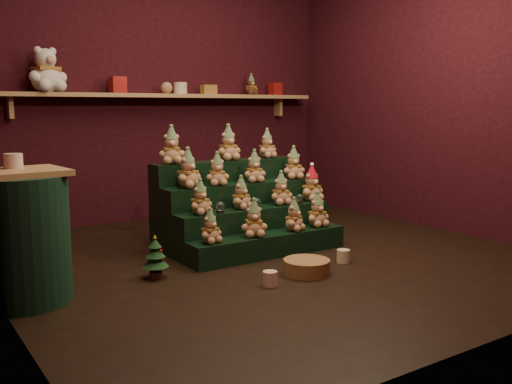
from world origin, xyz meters
TOP-DOWN VIEW (x-y plane):
  - ground at (0.00, 0.00)m, footprint 4.00×4.00m
  - back_wall at (0.00, 2.05)m, footprint 4.00×0.10m
  - right_wall at (2.05, 0.00)m, footprint 0.10×4.00m
  - back_shelf at (0.00, 1.87)m, footprint 3.60×0.26m
  - riser_tier_front at (0.02, 0.02)m, footprint 1.40×0.22m
  - riser_tier_midfront at (0.02, 0.24)m, footprint 1.40×0.22m
  - riser_tier_midback at (0.02, 0.46)m, footprint 1.40×0.22m
  - riser_tier_back at (0.02, 0.68)m, footprint 1.40×0.22m
  - teddy_0 at (-0.52, 0.02)m, footprint 0.22×0.20m
  - teddy_1 at (-0.13, 0.01)m, footprint 0.26×0.25m
  - teddy_2 at (0.26, 0.01)m, footprint 0.24×0.23m
  - teddy_3 at (0.53, 0.03)m, footprint 0.21×0.19m
  - teddy_4 at (-0.48, 0.24)m, footprint 0.22×0.20m
  - teddy_5 at (-0.09, 0.25)m, footprint 0.24×0.23m
  - teddy_6 at (0.30, 0.25)m, footprint 0.22×0.20m
  - teddy_7 at (0.64, 0.25)m, footprint 0.24×0.22m
  - teddy_8 at (-0.47, 0.46)m, footprint 0.27×0.26m
  - teddy_9 at (-0.21, 0.45)m, footprint 0.23×0.22m
  - teddy_10 at (0.17, 0.45)m, footprint 0.23×0.21m
  - teddy_11 at (0.59, 0.45)m, footprint 0.24×0.23m
  - teddy_12 at (-0.51, 0.66)m, footprint 0.27×0.26m
  - teddy_13 at (0.05, 0.69)m, footprint 0.22×0.20m
  - teddy_14 at (0.47, 0.69)m, footprint 0.21×0.20m
  - snow_globe_a at (-0.33, 0.18)m, footprint 0.07×0.07m
  - snow_globe_b at (0.01, 0.18)m, footprint 0.07×0.07m
  - snow_globe_c at (0.46, 0.18)m, footprint 0.06×0.06m
  - side_table at (-1.85, -0.04)m, footprint 0.57×0.57m
  - table_ornament at (-1.85, 0.06)m, footprint 0.11×0.11m
  - mini_christmas_tree at (-0.98, -0.03)m, footprint 0.18×0.18m
  - mug_left at (-0.42, -0.62)m, footprint 0.10×0.10m
  - mug_right at (0.38, -0.46)m, footprint 0.10×0.10m
  - wicker_basket at (-0.04, -0.54)m, footprint 0.41×0.41m
  - white_bear at (-1.19, 1.84)m, footprint 0.43×0.41m
  - brown_bear at (1.05, 1.84)m, footprint 0.16×0.15m
  - gift_tin_red_a at (-0.52, 1.85)m, footprint 0.14×0.14m
  - gift_tin_cream at (0.17, 1.85)m, footprint 0.14×0.14m
  - gift_tin_red_b at (1.39, 1.85)m, footprint 0.12×0.12m
  - shelf_plush_ball at (0.01, 1.85)m, footprint 0.12×0.12m
  - scarf_gift_box at (0.50, 1.85)m, footprint 0.16×0.10m

SIDE VIEW (x-z plane):
  - ground at x=0.00m, z-range 0.00..0.00m
  - mug_left at x=-0.42m, z-range 0.00..0.10m
  - mug_right at x=0.38m, z-range 0.00..0.10m
  - wicker_basket at x=-0.04m, z-range 0.00..0.10m
  - riser_tier_front at x=0.02m, z-range 0.00..0.18m
  - mini_christmas_tree at x=-0.98m, z-range 0.00..0.31m
  - riser_tier_midfront at x=0.02m, z-range 0.00..0.36m
  - riser_tier_midback at x=0.02m, z-range 0.00..0.54m
  - teddy_0 at x=-0.52m, z-range 0.18..0.43m
  - teddy_2 at x=0.26m, z-range 0.18..0.45m
  - teddy_3 at x=0.53m, z-range 0.18..0.47m
  - teddy_1 at x=-0.13m, z-range 0.18..0.47m
  - riser_tier_back at x=0.02m, z-range 0.00..0.72m
  - snow_globe_c at x=0.46m, z-range 0.36..0.45m
  - snow_globe_b at x=0.01m, z-range 0.36..0.45m
  - side_table at x=-1.85m, z-range 0.00..0.82m
  - snow_globe_a at x=-0.33m, z-range 0.36..0.45m
  - teddy_5 at x=-0.09m, z-range 0.36..0.62m
  - teddy_4 at x=-0.48m, z-range 0.36..0.63m
  - teddy_6 at x=0.30m, z-range 0.36..0.64m
  - teddy_7 at x=0.64m, z-range 0.36..0.67m
  - teddy_9 at x=-0.21m, z-range 0.54..0.81m
  - teddy_10 at x=0.17m, z-range 0.54..0.81m
  - teddy_11 at x=0.59m, z-range 0.54..0.83m
  - teddy_8 at x=-0.47m, z-range 0.54..0.85m
  - teddy_14 at x=0.47m, z-range 0.72..0.98m
  - table_ornament at x=-1.85m, z-range 0.82..0.91m
  - teddy_13 at x=0.05m, z-range 0.72..1.02m
  - teddy_12 at x=-0.51m, z-range 0.72..1.03m
  - back_shelf at x=0.00m, z-range 1.17..1.41m
  - scarf_gift_box at x=0.50m, z-range 1.32..1.42m
  - gift_tin_cream at x=0.17m, z-range 1.32..1.44m
  - shelf_plush_ball at x=0.01m, z-range 1.32..1.44m
  - gift_tin_red_b at x=1.39m, z-range 1.32..1.46m
  - back_wall at x=0.00m, z-range 0.00..2.80m
  - right_wall at x=2.05m, z-range 0.00..2.80m
  - gift_tin_red_a at x=-0.52m, z-range 1.32..1.48m
  - brown_bear at x=1.05m, z-range 1.32..1.55m
  - white_bear at x=-1.19m, z-range 1.32..1.83m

